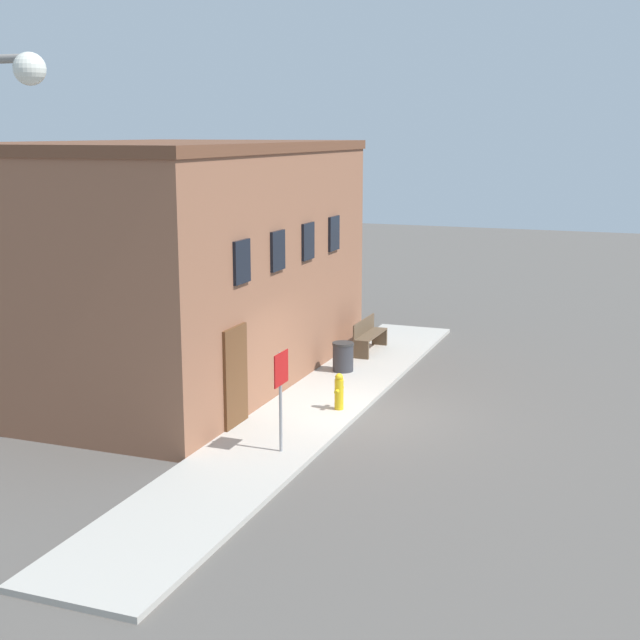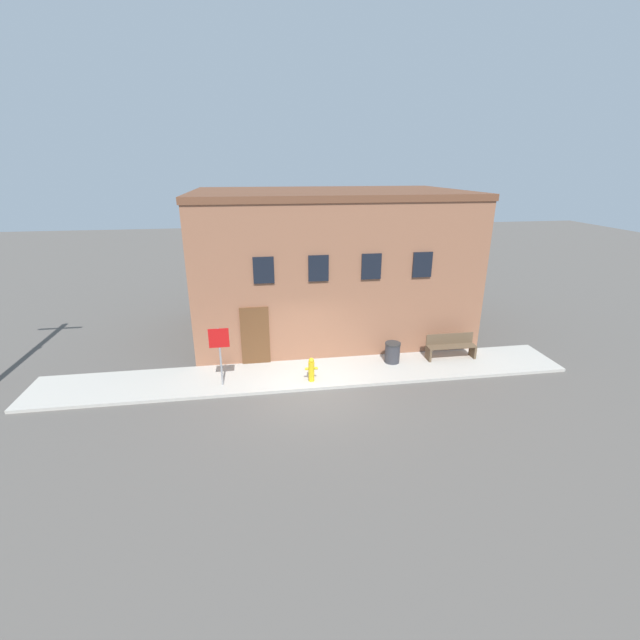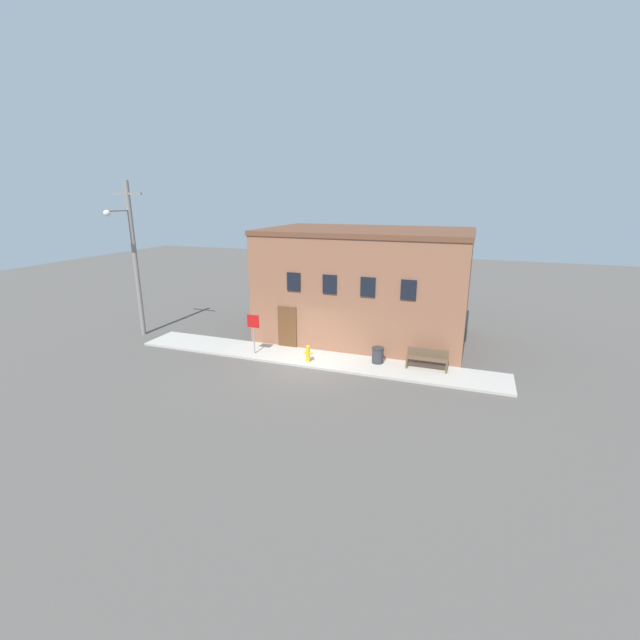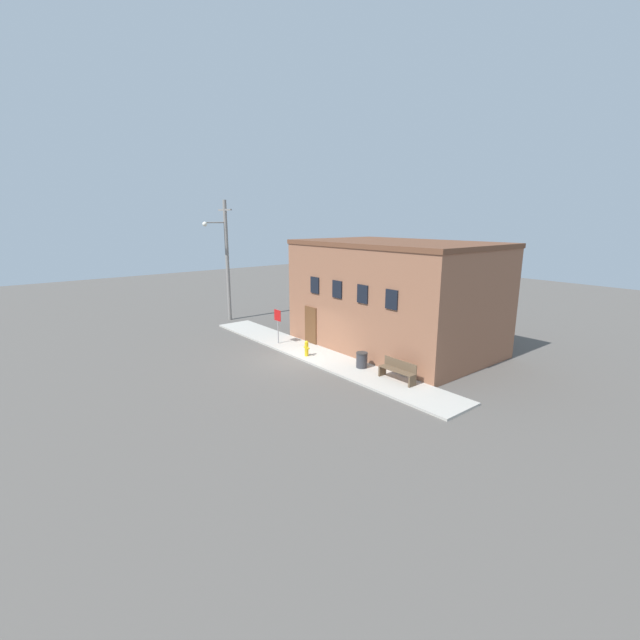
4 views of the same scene
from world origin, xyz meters
name	(u,v)px [view 4 (image 4 of 4)]	position (x,y,z in m)	size (l,w,h in m)	color
ground_plane	(298,359)	(0.00, 0.00, 0.00)	(80.00, 80.00, 0.00)	#56514C
sidewalk	(315,354)	(0.00, 1.09, 0.05)	(17.92, 2.18, 0.10)	#B2ADA3
brick_building	(394,295)	(1.48, 5.50, 2.94)	(10.70, 6.77, 5.87)	#8E5B42
fire_hydrant	(307,348)	(0.07, 0.50, 0.51)	(0.42, 0.20, 0.82)	gold
stop_sign	(278,320)	(-2.81, 0.65, 1.46)	(0.63, 0.06, 1.95)	gray
bench	(398,370)	(5.35, 1.51, 0.57)	(1.80, 0.44, 0.91)	brown
trash_bin	(362,360)	(3.13, 1.48, 0.48)	(0.56, 0.56, 0.75)	#333338
utility_pole	(226,257)	(-10.33, 1.42, 4.45)	(1.80, 1.79, 8.30)	gray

